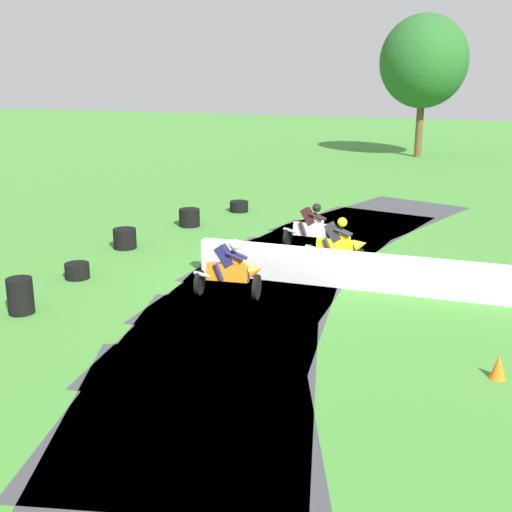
% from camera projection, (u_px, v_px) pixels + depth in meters
% --- Properties ---
extents(ground_plane, '(120.00, 120.00, 0.00)m').
position_uv_depth(ground_plane, '(269.00, 279.00, 16.71)').
color(ground_plane, '#428433').
extents(track_asphalt, '(7.06, 24.83, 0.01)m').
position_uv_depth(track_asphalt, '(293.00, 281.00, 16.51)').
color(track_asphalt, '#3D3D42').
rests_on(track_asphalt, ground).
extents(safety_barrier, '(13.92, 0.61, 0.90)m').
position_uv_depth(safety_barrier, '(481.00, 283.00, 14.94)').
color(safety_barrier, white).
rests_on(safety_barrier, ground).
extents(motorcycle_lead_white, '(1.70, 0.77, 1.43)m').
position_uv_depth(motorcycle_lead_white, '(313.00, 228.00, 19.32)').
color(motorcycle_lead_white, black).
rests_on(motorcycle_lead_white, ground).
extents(motorcycle_chase_yellow, '(1.68, 0.70, 1.42)m').
position_uv_depth(motorcycle_chase_yellow, '(338.00, 244.00, 17.46)').
color(motorcycle_chase_yellow, black).
rests_on(motorcycle_chase_yellow, ground).
extents(motorcycle_trailing_orange, '(1.68, 0.85, 1.42)m').
position_uv_depth(motorcycle_trailing_orange, '(231.00, 270.00, 15.23)').
color(motorcycle_trailing_orange, black).
rests_on(motorcycle_trailing_orange, ground).
extents(tire_stack_near, '(0.69, 0.69, 0.40)m').
position_uv_depth(tire_stack_near, '(239.00, 206.00, 24.62)').
color(tire_stack_near, black).
rests_on(tire_stack_near, ground).
extents(tire_stack_mid_a, '(0.71, 0.71, 0.60)m').
position_uv_depth(tire_stack_mid_a, '(189.00, 218.00, 22.28)').
color(tire_stack_mid_a, black).
rests_on(tire_stack_mid_a, ground).
extents(tire_stack_mid_b, '(0.68, 0.68, 0.60)m').
position_uv_depth(tire_stack_mid_b, '(125.00, 239.00, 19.51)').
color(tire_stack_mid_b, black).
rests_on(tire_stack_mid_b, ground).
extents(tire_stack_far, '(0.63, 0.63, 0.40)m').
position_uv_depth(tire_stack_far, '(77.00, 271.00, 16.70)').
color(tire_stack_far, black).
rests_on(tire_stack_far, ground).
extents(tire_stack_extra_a, '(0.56, 0.56, 0.80)m').
position_uv_depth(tire_stack_extra_a, '(20.00, 296.00, 14.24)').
color(tire_stack_extra_a, black).
rests_on(tire_stack_extra_a, ground).
extents(traffic_cone, '(0.28, 0.28, 0.44)m').
position_uv_depth(traffic_cone, '(498.00, 367.00, 11.25)').
color(traffic_cone, orange).
rests_on(traffic_cone, ground).
extents(tree_far_left, '(5.22, 5.22, 8.41)m').
position_uv_depth(tree_far_left, '(424.00, 62.00, 38.83)').
color(tree_far_left, brown).
rests_on(tree_far_left, ground).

